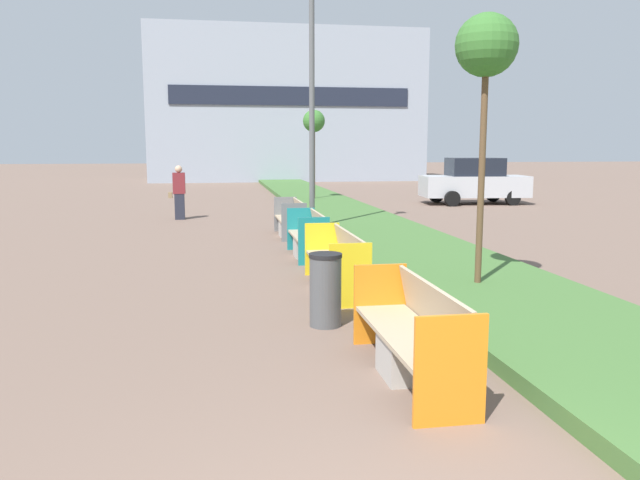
{
  "coord_description": "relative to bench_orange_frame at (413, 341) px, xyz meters",
  "views": [
    {
      "loc": [
        -0.95,
        -2.56,
        2.28
      ],
      "look_at": [
        0.9,
        8.55,
        0.6
      ],
      "focal_mm": 35.0,
      "sensor_mm": 36.0,
      "label": 1
    }
  ],
  "objects": [
    {
      "name": "bench_yellow_frame",
      "position": [
        0.0,
        3.94,
        0.0
      ],
      "size": [
        0.65,
        2.44,
        0.94
      ],
      "color": "#ADA8A0",
      "rests_on": "ground"
    },
    {
      "name": "litter_bin",
      "position": [
        -0.54,
        1.93,
        0.1
      ],
      "size": [
        0.42,
        0.42,
        0.94
      ],
      "color": "#4C4F51",
      "rests_on": "ground"
    },
    {
      "name": "street_lamp_post",
      "position": [
        0.61,
        10.56,
        4.26
      ],
      "size": [
        0.24,
        0.44,
        8.49
      ],
      "color": "#56595B",
      "rests_on": "ground"
    },
    {
      "name": "sapling_tree_far",
      "position": [
        2.13,
        19.91,
        2.9
      ],
      "size": [
        0.91,
        0.91,
        3.8
      ],
      "color": "brown",
      "rests_on": "ground"
    },
    {
      "name": "pedestrian_walking",
      "position": [
        -3.06,
        14.48,
        0.5
      ],
      "size": [
        0.53,
        0.24,
        1.71
      ],
      "color": "#232633",
      "rests_on": "ground"
    },
    {
      "name": "parked_car_distant",
      "position": [
        8.43,
        18.2,
        0.54
      ],
      "size": [
        4.35,
        2.17,
        1.86
      ],
      "rotation": [
        0.0,
        0.0,
        -0.1
      ],
      "color": "#B7BABF",
      "rests_on": "ground"
    },
    {
      "name": "bench_orange_frame",
      "position": [
        0.0,
        0.0,
        0.0
      ],
      "size": [
        0.65,
        2.26,
        0.94
      ],
      "color": "#ADA8A0",
      "rests_on": "ground"
    },
    {
      "name": "planter_grass_strip",
      "position": [
        2.26,
        8.82,
        -0.28
      ],
      "size": [
        2.8,
        120.0,
        0.18
      ],
      "color": "#426B33",
      "rests_on": "ground"
    },
    {
      "name": "bench_grey_frame",
      "position": [
        -0.0,
        10.16,
        -0.01
      ],
      "size": [
        0.65,
        1.97,
        0.94
      ],
      "color": "#ADA8A0",
      "rests_on": "ground"
    },
    {
      "name": "sapling_tree_near",
      "position": [
        2.13,
        3.3,
        3.32
      ],
      "size": [
        0.93,
        0.93,
        4.25
      ],
      "color": "brown",
      "rests_on": "ground"
    },
    {
      "name": "building_backdrop",
      "position": [
        3.06,
        38.38,
        4.69
      ],
      "size": [
        18.56,
        6.24,
        10.12
      ],
      "color": "#939EAD",
      "rests_on": "ground"
    },
    {
      "name": "bench_teal_frame",
      "position": [
        -0.0,
        7.03,
        -0.01
      ],
      "size": [
        0.65,
        1.93,
        0.94
      ],
      "color": "#ADA8A0",
      "rests_on": "ground"
    }
  ]
}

